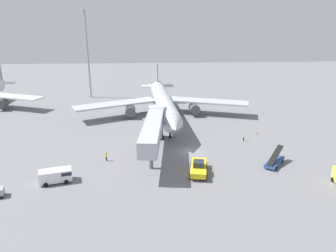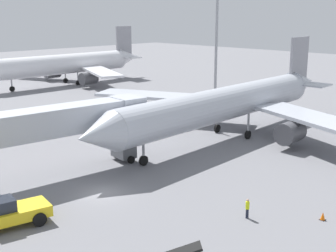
{
  "view_description": "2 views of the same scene",
  "coord_description": "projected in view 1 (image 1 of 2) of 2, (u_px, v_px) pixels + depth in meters",
  "views": [
    {
      "loc": [
        -8.04,
        -53.78,
        23.17
      ],
      "look_at": [
        -3.47,
        10.06,
        2.02
      ],
      "focal_mm": 32.37,
      "sensor_mm": 36.0,
      "label": 1
    },
    {
      "loc": [
        31.45,
        -23.27,
        15.9
      ],
      "look_at": [
        -3.55,
        12.0,
        3.54
      ],
      "focal_mm": 49.07,
      "sensor_mm": 36.0,
      "label": 2
    }
  ],
  "objects": [
    {
      "name": "pushback_tug",
      "position": [
        199.0,
        167.0,
        49.75
      ],
      "size": [
        3.74,
        6.67,
        2.33
      ],
      "color": "yellow",
      "rests_on": "ground"
    },
    {
      "name": "jet_bridge",
      "position": [
        154.0,
        127.0,
        56.24
      ],
      "size": [
        5.58,
        22.76,
        7.05
      ],
      "color": "#B2B7C1",
      "rests_on": "ground"
    },
    {
      "name": "apron_light_mast",
      "position": [
        86.0,
        37.0,
        97.46
      ],
      "size": [
        2.4,
        2.4,
        29.12
      ],
      "color": "#93969B",
      "rests_on": "ground"
    },
    {
      "name": "belt_loader_truck",
      "position": [
        275.0,
        161.0,
        52.93
      ],
      "size": [
        5.03,
        5.43,
        2.84
      ],
      "color": "#2D4C8E",
      "rests_on": "ground"
    },
    {
      "name": "airplane_at_gate",
      "position": [
        163.0,
        101.0,
        79.69
      ],
      "size": [
        47.03,
        48.02,
        12.21
      ],
      "color": "#B7BCC6",
      "rests_on": "ground"
    },
    {
      "name": "ground_crew_worker_foreground",
      "position": [
        106.0,
        156.0,
        54.46
      ],
      "size": [
        0.48,
        0.48,
        1.78
      ],
      "color": "#1E2333",
      "rests_on": "ground"
    },
    {
      "name": "safety_cone_alpha",
      "position": [
        257.0,
        133.0,
        68.23
      ],
      "size": [
        0.43,
        0.43,
        0.66
      ],
      "color": "black",
      "rests_on": "ground"
    },
    {
      "name": "ground_crew_worker_midground",
      "position": [
        244.0,
        137.0,
        64.05
      ],
      "size": [
        0.43,
        0.43,
        1.63
      ],
      "color": "#1E2333",
      "rests_on": "ground"
    },
    {
      "name": "service_van_near_right",
      "position": [
        57.0,
        175.0,
        46.93
      ],
      "size": [
        5.16,
        3.21,
        2.1
      ],
      "color": "white",
      "rests_on": "ground"
    },
    {
      "name": "ground_plane",
      "position": [
        189.0,
        152.0,
        58.75
      ],
      "size": [
        300.0,
        300.0,
        0.0
      ],
      "primitive_type": "plane",
      "color": "slate"
    }
  ]
}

